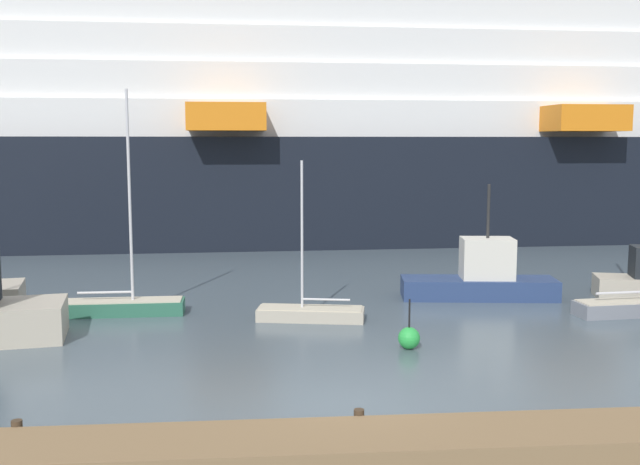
{
  "coord_description": "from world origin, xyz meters",
  "views": [
    {
      "loc": [
        -2.28,
        -17.87,
        6.71
      ],
      "look_at": [
        0.0,
        8.24,
        3.44
      ],
      "focal_mm": 41.31,
      "sensor_mm": 36.0,
      "label": 1
    }
  ],
  "objects_px": {
    "channel_buoy_0": "(409,338)",
    "cruise_ship": "(377,134)",
    "sailboat_0": "(311,312)",
    "fishing_boat_0": "(481,278)",
    "sailboat_2": "(123,304)"
  },
  "relations": [
    {
      "from": "sailboat_0",
      "to": "fishing_boat_0",
      "type": "height_order",
      "value": "sailboat_0"
    },
    {
      "from": "sailboat_0",
      "to": "cruise_ship",
      "type": "distance_m",
      "value": 28.36
    },
    {
      "from": "channel_buoy_0",
      "to": "cruise_ship",
      "type": "xyz_separation_m",
      "value": [
        3.98,
        30.76,
        6.82
      ]
    },
    {
      "from": "channel_buoy_0",
      "to": "cruise_ship",
      "type": "relative_size",
      "value": 0.01
    },
    {
      "from": "sailboat_0",
      "to": "sailboat_2",
      "type": "xyz_separation_m",
      "value": [
        -7.19,
        1.56,
        0.11
      ]
    },
    {
      "from": "fishing_boat_0",
      "to": "cruise_ship",
      "type": "height_order",
      "value": "cruise_ship"
    },
    {
      "from": "channel_buoy_0",
      "to": "cruise_ship",
      "type": "bearing_deg",
      "value": 82.63
    },
    {
      "from": "sailboat_0",
      "to": "channel_buoy_0",
      "type": "height_order",
      "value": "sailboat_0"
    },
    {
      "from": "cruise_ship",
      "to": "fishing_boat_0",
      "type": "bearing_deg",
      "value": -90.16
    },
    {
      "from": "sailboat_2",
      "to": "fishing_boat_0",
      "type": "bearing_deg",
      "value": 5.63
    },
    {
      "from": "fishing_boat_0",
      "to": "channel_buoy_0",
      "type": "distance_m",
      "value": 8.77
    },
    {
      "from": "sailboat_0",
      "to": "channel_buoy_0",
      "type": "relative_size",
      "value": 3.65
    },
    {
      "from": "fishing_boat_0",
      "to": "channel_buoy_0",
      "type": "bearing_deg",
      "value": -115.88
    },
    {
      "from": "fishing_boat_0",
      "to": "sailboat_2",
      "type": "bearing_deg",
      "value": -166.87
    },
    {
      "from": "sailboat_0",
      "to": "cruise_ship",
      "type": "relative_size",
      "value": 0.05
    }
  ]
}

